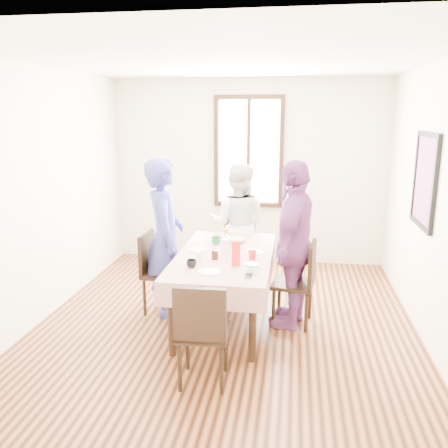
{
  "coord_description": "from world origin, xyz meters",
  "views": [
    {
      "loc": [
        0.68,
        -4.61,
        2.22
      ],
      "look_at": [
        -0.02,
        -0.01,
        1.1
      ],
      "focal_mm": 37.35,
      "sensor_mm": 36.0,
      "label": 1
    }
  ],
  "objects_px": {
    "chair_left": "(163,273)",
    "chair_far": "(238,250)",
    "chair_near": "(203,331)",
    "person_far": "(238,225)",
    "chair_right": "(293,283)",
    "dining_table": "(225,288)",
    "person_left": "(164,237)",
    "person_right": "(293,245)"
  },
  "relations": [
    {
      "from": "chair_left",
      "to": "chair_far",
      "type": "height_order",
      "value": "same"
    },
    {
      "from": "chair_near",
      "to": "person_far",
      "type": "distance_m",
      "value": 2.36
    },
    {
      "from": "chair_far",
      "to": "person_far",
      "type": "distance_m",
      "value": 0.34
    },
    {
      "from": "chair_left",
      "to": "chair_right",
      "type": "bearing_deg",
      "value": 88.9
    },
    {
      "from": "person_far",
      "to": "dining_table",
      "type": "bearing_deg",
      "value": 94.78
    },
    {
      "from": "dining_table",
      "to": "chair_left",
      "type": "relative_size",
      "value": 1.89
    },
    {
      "from": "chair_near",
      "to": "person_far",
      "type": "bearing_deg",
      "value": 87.33
    },
    {
      "from": "dining_table",
      "to": "person_left",
      "type": "distance_m",
      "value": 0.88
    },
    {
      "from": "chair_left",
      "to": "chair_right",
      "type": "height_order",
      "value": "same"
    },
    {
      "from": "chair_left",
      "to": "person_right",
      "type": "xyz_separation_m",
      "value": [
        1.43,
        -0.11,
        0.43
      ]
    },
    {
      "from": "dining_table",
      "to": "person_right",
      "type": "xyz_separation_m",
      "value": [
        0.7,
        0.05,
        0.51
      ]
    },
    {
      "from": "chair_right",
      "to": "person_far",
      "type": "xyz_separation_m",
      "value": [
        -0.72,
        1.11,
        0.34
      ]
    },
    {
      "from": "dining_table",
      "to": "chair_left",
      "type": "distance_m",
      "value": 0.75
    },
    {
      "from": "chair_left",
      "to": "chair_right",
      "type": "xyz_separation_m",
      "value": [
        1.45,
        -0.11,
        0.0
      ]
    },
    {
      "from": "chair_right",
      "to": "person_right",
      "type": "xyz_separation_m",
      "value": [
        -0.02,
        -0.0,
        0.43
      ]
    },
    {
      "from": "chair_near",
      "to": "dining_table",
      "type": "bearing_deg",
      "value": 87.33
    },
    {
      "from": "person_right",
      "to": "dining_table",
      "type": "bearing_deg",
      "value": -71.54
    },
    {
      "from": "person_right",
      "to": "person_left",
      "type": "bearing_deg",
      "value": -80.25
    },
    {
      "from": "chair_left",
      "to": "chair_far",
      "type": "relative_size",
      "value": 1.0
    },
    {
      "from": "chair_left",
      "to": "person_right",
      "type": "relative_size",
      "value": 0.52
    },
    {
      "from": "chair_left",
      "to": "chair_right",
      "type": "relative_size",
      "value": 1.0
    },
    {
      "from": "chair_far",
      "to": "person_right",
      "type": "distance_m",
      "value": 1.4
    },
    {
      "from": "chair_left",
      "to": "person_left",
      "type": "height_order",
      "value": "person_left"
    },
    {
      "from": "chair_left",
      "to": "person_left",
      "type": "distance_m",
      "value": 0.42
    },
    {
      "from": "chair_near",
      "to": "person_right",
      "type": "xyz_separation_m",
      "value": [
        0.7,
        1.23,
        0.43
      ]
    },
    {
      "from": "dining_table",
      "to": "chair_right",
      "type": "relative_size",
      "value": 1.89
    },
    {
      "from": "chair_left",
      "to": "chair_near",
      "type": "xyz_separation_m",
      "value": [
        0.72,
        -1.34,
        0.0
      ]
    },
    {
      "from": "dining_table",
      "to": "chair_near",
      "type": "height_order",
      "value": "chair_near"
    },
    {
      "from": "chair_far",
      "to": "chair_near",
      "type": "xyz_separation_m",
      "value": [
        0.0,
        -2.36,
        0.0
      ]
    },
    {
      "from": "person_far",
      "to": "chair_far",
      "type": "bearing_deg",
      "value": -85.22
    },
    {
      "from": "dining_table",
      "to": "person_far",
      "type": "distance_m",
      "value": 1.23
    },
    {
      "from": "dining_table",
      "to": "person_right",
      "type": "relative_size",
      "value": 0.97
    },
    {
      "from": "chair_near",
      "to": "person_right",
      "type": "relative_size",
      "value": 0.52
    },
    {
      "from": "chair_left",
      "to": "person_left",
      "type": "xyz_separation_m",
      "value": [
        0.02,
        0.0,
        0.42
      ]
    },
    {
      "from": "chair_right",
      "to": "person_left",
      "type": "xyz_separation_m",
      "value": [
        -1.43,
        0.11,
        0.42
      ]
    },
    {
      "from": "dining_table",
      "to": "person_far",
      "type": "relative_size",
      "value": 1.07
    },
    {
      "from": "chair_left",
      "to": "chair_near",
      "type": "bearing_deg",
      "value": 31.49
    },
    {
      "from": "person_left",
      "to": "chair_left",
      "type": "bearing_deg",
      "value": 73.08
    },
    {
      "from": "person_left",
      "to": "chair_right",
      "type": "bearing_deg",
      "value": -111.21
    },
    {
      "from": "chair_near",
      "to": "person_left",
      "type": "xyz_separation_m",
      "value": [
        -0.7,
        1.34,
        0.42
      ]
    },
    {
      "from": "person_left",
      "to": "chair_near",
      "type": "bearing_deg",
      "value": -169.21
    },
    {
      "from": "person_right",
      "to": "chair_left",
      "type": "bearing_deg",
      "value": -80.19
    }
  ]
}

